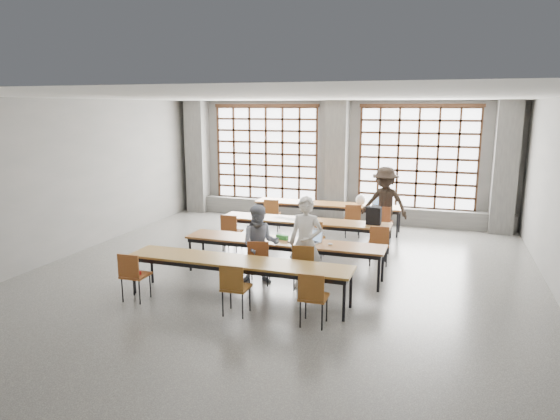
% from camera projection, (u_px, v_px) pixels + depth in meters
% --- Properties ---
extents(floor, '(11.00, 11.00, 0.00)m').
position_uv_depth(floor, '(280.00, 276.00, 9.97)').
color(floor, '#4C4C49').
rests_on(floor, ground).
extents(ceiling, '(11.00, 11.00, 0.00)m').
position_uv_depth(ceiling, '(280.00, 97.00, 9.26)').
color(ceiling, silver).
rests_on(ceiling, floor).
extents(wall_back, '(10.00, 0.00, 10.00)m').
position_uv_depth(wall_back, '(339.00, 161.00, 14.72)').
color(wall_back, slate).
rests_on(wall_back, floor).
extents(wall_front, '(10.00, 0.00, 10.00)m').
position_uv_depth(wall_front, '(87.00, 285.00, 4.51)').
color(wall_front, slate).
rests_on(wall_front, floor).
extents(wall_left, '(0.00, 11.00, 11.00)m').
position_uv_depth(wall_left, '(68.00, 178.00, 11.16)').
color(wall_left, slate).
rests_on(wall_left, floor).
extents(column_left, '(0.60, 0.55, 3.50)m').
position_uv_depth(column_left, '(198.00, 157.00, 15.86)').
color(column_left, '#50504D').
rests_on(column_left, floor).
extents(column_mid, '(0.60, 0.55, 3.50)m').
position_uv_depth(column_mid, '(337.00, 162.00, 14.46)').
color(column_mid, '#50504D').
rests_on(column_mid, floor).
extents(column_right, '(0.60, 0.55, 3.50)m').
position_uv_depth(column_right, '(505.00, 168.00, 13.07)').
color(column_right, '#50504D').
rests_on(column_right, floor).
extents(window_left, '(3.32, 0.12, 3.00)m').
position_uv_depth(window_left, '(266.00, 154.00, 15.31)').
color(window_left, white).
rests_on(window_left, wall_back).
extents(window_right, '(3.32, 0.12, 3.00)m').
position_uv_depth(window_right, '(417.00, 158.00, 13.92)').
color(window_right, white).
rests_on(window_right, wall_back).
extents(sill_ledge, '(9.80, 0.35, 0.50)m').
position_uv_depth(sill_ledge, '(336.00, 212.00, 14.84)').
color(sill_ledge, '#50504D').
rests_on(sill_ledge, floor).
extents(desk_row_a, '(4.00, 0.70, 0.73)m').
position_uv_depth(desk_row_a, '(327.00, 206.00, 13.63)').
color(desk_row_a, brown).
rests_on(desk_row_a, floor).
extents(desk_row_b, '(4.00, 0.70, 0.73)m').
position_uv_depth(desk_row_b, '(304.00, 223.00, 11.66)').
color(desk_row_b, brown).
rests_on(desk_row_b, floor).
extents(desk_row_c, '(4.00, 0.70, 0.73)m').
position_uv_depth(desk_row_c, '(283.00, 244.00, 9.86)').
color(desk_row_c, brown).
rests_on(desk_row_c, floor).
extents(desk_row_d, '(4.00, 0.70, 0.73)m').
position_uv_depth(desk_row_d, '(238.00, 264.00, 8.61)').
color(desk_row_d, brown).
rests_on(desk_row_d, floor).
extents(chair_back_left, '(0.49, 0.49, 0.88)m').
position_uv_depth(chair_back_left, '(272.00, 211.00, 13.50)').
color(chair_back_left, brown).
rests_on(chair_back_left, floor).
extents(chair_back_mid, '(0.50, 0.51, 0.88)m').
position_uv_depth(chair_back_mid, '(353.00, 217.00, 12.82)').
color(chair_back_mid, brown).
rests_on(chair_back_mid, floor).
extents(chair_back_right, '(0.44, 0.45, 0.88)m').
position_uv_depth(chair_back_right, '(383.00, 219.00, 12.58)').
color(chair_back_right, brown).
rests_on(chair_back_right, floor).
extents(chair_mid_left, '(0.43, 0.44, 0.88)m').
position_uv_depth(chair_mid_left, '(231.00, 229.00, 11.60)').
color(chair_mid_left, brown).
rests_on(chair_mid_left, floor).
extents(chair_mid_centre, '(0.46, 0.46, 0.88)m').
position_uv_depth(chair_mid_centre, '(314.00, 236.00, 10.98)').
color(chair_mid_centre, brown).
rests_on(chair_mid_centre, floor).
extents(chair_mid_right, '(0.49, 0.49, 0.88)m').
position_uv_depth(chair_mid_right, '(379.00, 241.00, 10.54)').
color(chair_mid_right, brown).
rests_on(chair_mid_right, floor).
extents(chair_front_left, '(0.51, 0.51, 0.88)m').
position_uv_depth(chair_front_left, '(259.00, 258.00, 9.39)').
color(chair_front_left, brown).
rests_on(chair_front_left, floor).
extents(chair_front_right, '(0.46, 0.46, 0.88)m').
position_uv_depth(chair_front_right, '(304.00, 262.00, 9.11)').
color(chair_front_right, brown).
rests_on(chair_front_right, floor).
extents(chair_near_left, '(0.43, 0.43, 0.88)m').
position_uv_depth(chair_near_left, '(133.00, 272.00, 8.58)').
color(chair_near_left, maroon).
rests_on(chair_near_left, floor).
extents(chair_near_mid, '(0.43, 0.44, 0.88)m').
position_uv_depth(chair_near_mid, '(234.00, 284.00, 7.99)').
color(chair_near_mid, brown).
rests_on(chair_near_mid, floor).
extents(chair_near_right, '(0.43, 0.43, 0.88)m').
position_uv_depth(chair_near_right, '(313.00, 294.00, 7.58)').
color(chair_near_right, brown).
rests_on(chair_near_right, floor).
extents(student_male, '(0.64, 0.44, 1.73)m').
position_uv_depth(student_male, '(306.00, 243.00, 9.17)').
color(student_male, silver).
rests_on(student_male, floor).
extents(student_female, '(0.88, 0.78, 1.52)m').
position_uv_depth(student_female, '(260.00, 244.00, 9.47)').
color(student_female, '#182649').
rests_on(student_female, floor).
extents(student_back, '(1.32, 0.95, 1.85)m').
position_uv_depth(student_back, '(385.00, 203.00, 12.62)').
color(student_back, black).
rests_on(student_back, floor).
extents(laptop_front, '(0.46, 0.44, 0.26)m').
position_uv_depth(laptop_front, '(313.00, 239.00, 9.75)').
color(laptop_front, silver).
rests_on(laptop_front, desk_row_c).
extents(laptop_back, '(0.40, 0.36, 0.26)m').
position_uv_depth(laptop_back, '(378.00, 203.00, 13.28)').
color(laptop_back, '#B4B4B9').
rests_on(laptop_back, desk_row_a).
extents(mouse, '(0.11, 0.09, 0.04)m').
position_uv_depth(mouse, '(330.00, 244.00, 9.53)').
color(mouse, silver).
rests_on(mouse, desk_row_c).
extents(green_box, '(0.27, 0.16, 0.09)m').
position_uv_depth(green_box, '(282.00, 237.00, 9.92)').
color(green_box, '#297D33').
rests_on(green_box, desk_row_c).
extents(phone, '(0.14, 0.09, 0.01)m').
position_uv_depth(phone, '(290.00, 242.00, 9.69)').
color(phone, black).
rests_on(phone, desk_row_c).
extents(paper_sheet_a, '(0.33, 0.26, 0.00)m').
position_uv_depth(paper_sheet_a, '(281.00, 218.00, 11.88)').
color(paper_sheet_a, silver).
rests_on(paper_sheet_a, desk_row_b).
extents(paper_sheet_b, '(0.36, 0.34, 0.00)m').
position_uv_depth(paper_sheet_b, '(291.00, 219.00, 11.69)').
color(paper_sheet_b, silver).
rests_on(paper_sheet_b, desk_row_b).
extents(paper_sheet_c, '(0.34, 0.28, 0.00)m').
position_uv_depth(paper_sheet_c, '(308.00, 220.00, 11.62)').
color(paper_sheet_c, white).
rests_on(paper_sheet_c, desk_row_b).
extents(backpack, '(0.33, 0.22, 0.40)m').
position_uv_depth(backpack, '(374.00, 216.00, 11.16)').
color(backpack, black).
rests_on(backpack, desk_row_b).
extents(plastic_bag, '(0.32, 0.30, 0.29)m').
position_uv_depth(plastic_bag, '(361.00, 200.00, 13.35)').
color(plastic_bag, white).
rests_on(plastic_bag, desk_row_a).
extents(red_pouch, '(0.21, 0.12, 0.06)m').
position_uv_depth(red_pouch, '(136.00, 273.00, 8.66)').
color(red_pouch, '#A81614').
rests_on(red_pouch, chair_near_left).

